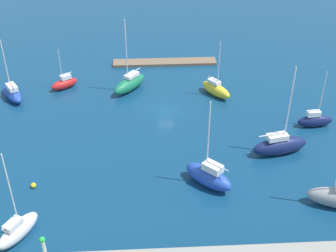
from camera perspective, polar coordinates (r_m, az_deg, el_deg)
name	(u,v)px	position (r m, az deg, el deg)	size (l,w,h in m)	color
water	(166,111)	(71.54, -0.29, 1.92)	(160.00, 160.00, 0.00)	navy
pier_dock	(165,62)	(86.85, -0.41, 8.08)	(19.67, 2.84, 0.51)	brown
harbor_beacon	(44,249)	(46.37, -15.41, -14.79)	(0.56, 0.56, 3.73)	silver
sailboat_blue_lone_south	(209,176)	(56.37, 5.18, -6.31)	(6.52, 6.40, 11.94)	#2347B2
sailboat_navy_far_south	(315,120)	(70.72, 18.12, 0.71)	(5.51, 1.90, 9.07)	#141E4C
sailboat_white_west_end	(18,230)	(52.43, -18.49, -12.37)	(4.50, 5.93, 11.22)	white
sailboat_yellow_off_beacon	(216,89)	(75.82, 6.08, 4.67)	(5.18, 6.12, 9.70)	yellow
sailboat_green_lone_north	(130,83)	(77.17, -4.89, 5.40)	(6.47, 7.23, 12.73)	#19724C
sailboat_red_east_end	(64,83)	(79.66, -13.00, 5.31)	(4.95, 4.25, 7.30)	red
sailboat_blue_inner_mooring	(12,93)	(78.75, -19.15, 4.02)	(5.44, 6.95, 10.27)	#2347B2
sailboat_navy_outer_mooring	(280,145)	(63.30, 14.00, -2.35)	(8.22, 3.89, 13.05)	#141E4C
mooring_buoy_yellow	(33,185)	(58.87, -16.69, -7.22)	(0.68, 0.68, 0.68)	yellow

